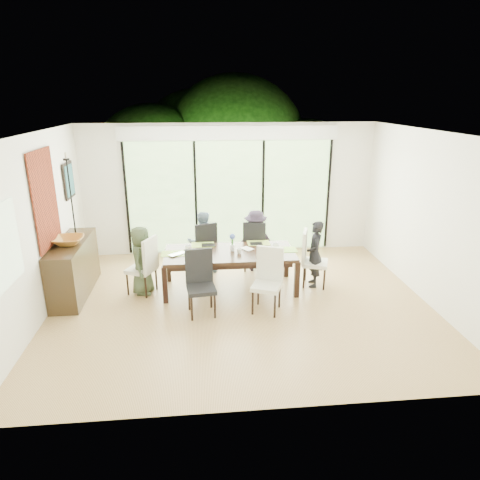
{
  "coord_description": "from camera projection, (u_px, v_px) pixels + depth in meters",
  "views": [
    {
      "loc": [
        -0.64,
        -6.22,
        3.19
      ],
      "look_at": [
        0.0,
        0.25,
        1.0
      ],
      "focal_mm": 32.0,
      "sensor_mm": 36.0,
      "label": 1
    }
  ],
  "objects": [
    {
      "name": "floor",
      "position": [
        242.0,
        303.0,
        6.94
      ],
      "size": [
        6.0,
        5.0,
        0.01
      ],
      "primitive_type": "cube",
      "color": "olive",
      "rests_on": "ground"
    },
    {
      "name": "ceiling",
      "position": [
        242.0,
        132.0,
        6.08
      ],
      "size": [
        6.0,
        5.0,
        0.01
      ],
      "primitive_type": "cube",
      "color": "white",
      "rests_on": "wall_back"
    },
    {
      "name": "wall_back",
      "position": [
        229.0,
        190.0,
        8.88
      ],
      "size": [
        6.0,
        0.02,
        2.7
      ],
      "primitive_type": "cube",
      "color": "white",
      "rests_on": "floor"
    },
    {
      "name": "wall_front",
      "position": [
        268.0,
        296.0,
        4.15
      ],
      "size": [
        6.0,
        0.02,
        2.7
      ],
      "primitive_type": "cube",
      "color": "silver",
      "rests_on": "floor"
    },
    {
      "name": "wall_left",
      "position": [
        37.0,
        229.0,
        6.23
      ],
      "size": [
        0.02,
        5.0,
        2.7
      ],
      "primitive_type": "cube",
      "color": "silver",
      "rests_on": "floor"
    },
    {
      "name": "wall_right",
      "position": [
        430.0,
        218.0,
        6.79
      ],
      "size": [
        0.02,
        5.0,
        2.7
      ],
      "primitive_type": "cube",
      "color": "silver",
      "rests_on": "floor"
    },
    {
      "name": "glass_doors",
      "position": [
        230.0,
        197.0,
        8.89
      ],
      "size": [
        4.2,
        0.02,
        2.3
      ],
      "primitive_type": "cube",
      "color": "#598C3F",
      "rests_on": "wall_back"
    },
    {
      "name": "blinds_header",
      "position": [
        229.0,
        133.0,
        8.46
      ],
      "size": [
        4.4,
        0.06,
        0.28
      ],
      "primitive_type": "cube",
      "color": "white",
      "rests_on": "wall_back"
    },
    {
      "name": "mullion_a",
      "position": [
        127.0,
        199.0,
        8.68
      ],
      "size": [
        0.05,
        0.04,
        2.3
      ],
      "primitive_type": "cube",
      "color": "black",
      "rests_on": "wall_back"
    },
    {
      "name": "mullion_b",
      "position": [
        196.0,
        198.0,
        8.81
      ],
      "size": [
        0.05,
        0.04,
        2.3
      ],
      "primitive_type": "cube",
      "color": "black",
      "rests_on": "wall_back"
    },
    {
      "name": "mullion_c",
      "position": [
        263.0,
        196.0,
        8.95
      ],
      "size": [
        0.05,
        0.04,
        2.3
      ],
      "primitive_type": "cube",
      "color": "black",
      "rests_on": "wall_back"
    },
    {
      "name": "mullion_d",
      "position": [
        328.0,
        195.0,
        9.08
      ],
      "size": [
        0.05,
        0.04,
        2.3
      ],
      "primitive_type": "cube",
      "color": "black",
      "rests_on": "wall_back"
    },
    {
      "name": "side_window",
      "position": [
        3.0,
        247.0,
        5.06
      ],
      "size": [
        0.02,
        0.9,
        1.0
      ],
      "primitive_type": "cube",
      "color": "#8CAD7F",
      "rests_on": "wall_left"
    },
    {
      "name": "deck",
      "position": [
        227.0,
        240.0,
        10.17
      ],
      "size": [
        6.0,
        1.8,
        0.1
      ],
      "primitive_type": "cube",
      "color": "brown",
      "rests_on": "ground"
    },
    {
      "name": "rail_top",
      "position": [
        225.0,
        207.0,
        10.73
      ],
      "size": [
        6.0,
        0.08,
        0.06
      ],
      "primitive_type": "cube",
      "color": "brown",
      "rests_on": "deck"
    },
    {
      "name": "foliage_left",
      "position": [
        153.0,
        166.0,
        11.22
      ],
      "size": [
        3.2,
        3.2,
        3.2
      ],
      "primitive_type": "sphere",
      "color": "#14380F",
      "rests_on": "ground"
    },
    {
      "name": "foliage_mid",
      "position": [
        235.0,
        149.0,
        11.88
      ],
      "size": [
        4.0,
        4.0,
        4.0
      ],
      "primitive_type": "sphere",
      "color": "#14380F",
      "rests_on": "ground"
    },
    {
      "name": "foliage_right",
      "position": [
        304.0,
        172.0,
        11.46
      ],
      "size": [
        2.8,
        2.8,
        2.8
      ],
      "primitive_type": "sphere",
      "color": "#14380F",
      "rests_on": "ground"
    },
    {
      "name": "foliage_far",
      "position": [
        199.0,
        153.0,
        12.5
      ],
      "size": [
        3.6,
        3.6,
        3.6
      ],
      "primitive_type": "sphere",
      "color": "#14380F",
      "rests_on": "ground"
    },
    {
      "name": "table_top",
      "position": [
        230.0,
        253.0,
        7.26
      ],
      "size": [
        2.19,
        1.0,
        0.05
      ],
      "primitive_type": "cube",
      "color": "black",
      "rests_on": "floor"
    },
    {
      "name": "table_apron",
      "position": [
        230.0,
        258.0,
        7.29
      ],
      "size": [
        2.01,
        0.82,
        0.09
      ],
      "primitive_type": "cube",
      "color": "black",
      "rests_on": "floor"
    },
    {
      "name": "table_leg_fl",
      "position": [
        165.0,
        285.0,
        6.87
      ],
      "size": [
        0.08,
        0.08,
        0.63
      ],
      "primitive_type": "cube",
      "color": "black",
      "rests_on": "floor"
    },
    {
      "name": "table_leg_fr",
      "position": [
        297.0,
        279.0,
        7.07
      ],
      "size": [
        0.08,
        0.08,
        0.63
      ],
      "primitive_type": "cube",
      "color": "black",
      "rests_on": "floor"
    },
    {
      "name": "table_leg_bl",
      "position": [
        168.0,
        265.0,
        7.68
      ],
      "size": [
        0.08,
        0.08,
        0.63
      ],
      "primitive_type": "cube",
      "color": "black",
      "rests_on": "floor"
    },
    {
      "name": "table_leg_br",
      "position": [
        286.0,
        261.0,
        7.88
      ],
      "size": [
        0.08,
        0.08,
        0.63
      ],
      "primitive_type": "cube",
      "color": "black",
      "rests_on": "floor"
    },
    {
      "name": "chair_left_end",
      "position": [
        141.0,
        265.0,
        7.17
      ],
      "size": [
        0.56,
        0.56,
        1.0
      ],
      "primitive_type": null,
      "rotation": [
        0.0,
        0.0,
        -2.0
      ],
      "color": "silver",
      "rests_on": "floor"
    },
    {
      "name": "chair_right_end",
      "position": [
        315.0,
        259.0,
        7.45
      ],
      "size": [
        0.53,
        0.53,
        1.0
      ],
      "primitive_type": null,
      "rotation": [
        0.0,
        0.0,
        1.25
      ],
      "color": "white",
      "rests_on": "floor"
    },
    {
      "name": "chair_far_left",
      "position": [
        203.0,
        246.0,
        8.07
      ],
      "size": [
        0.54,
        0.54,
        1.0
      ],
      "primitive_type": null,
      "rotation": [
        0.0,
        0.0,
        3.49
      ],
      "color": "black",
      "rests_on": "floor"
    },
    {
      "name": "chair_far_right",
      "position": [
        255.0,
        244.0,
        8.17
      ],
      "size": [
        0.5,
        0.5,
        1.0
      ],
      "primitive_type": null,
      "rotation": [
        0.0,
        0.0,
        2.92
      ],
      "color": "black",
      "rests_on": "floor"
    },
    {
      "name": "chair_near_left",
      "position": [
        201.0,
        284.0,
        6.45
      ],
      "size": [
        0.47,
        0.47,
        1.0
      ],
      "primitive_type": null,
      "rotation": [
        0.0,
        0.0,
        0.13
      ],
      "color": "black",
      "rests_on": "floor"
    },
    {
      "name": "chair_near_right",
      "position": [
        267.0,
        281.0,
        6.54
      ],
      "size": [
        0.55,
        0.55,
        1.0
      ],
      "primitive_type": null,
      "rotation": [
        0.0,
        0.0,
        -0.39
      ],
      "color": "silver",
      "rests_on": "floor"
    },
    {
      "name": "person_left_end",
      "position": [
        142.0,
        260.0,
        7.15
      ],
      "size": [
        0.44,
        0.6,
        1.18
      ],
      "primitive_type": "imported",
      "rotation": [
        0.0,
        0.0,
        1.38
      ],
      "color": "#3D4C32",
      "rests_on": "floor"
    },
    {
      "name": "person_right_end",
      "position": [
        315.0,
        254.0,
        7.42
      ],
      "size": [
        0.41,
        0.59,
        1.18
      ],
      "primitive_type": "imported",
      "rotation": [
        0.0,
        0.0,
        -1.7
      ],
      "color": "black",
      "rests_on": "floor"
    },
    {
      "name": "person_far_left",
      "position": [
        203.0,
        242.0,
        8.03
      ],
      "size": [
        0.58,
        0.4,
        1.18
      ],
      "primitive_type": "imported",
      "rotation": [
        0.0,
        0.0,
        3.24
      ],
      "color": "slate",
      "rests_on": "floor"
    },
    {
      "name": "person_far_right",
      "position": [
        255.0,
        240.0,
        8.12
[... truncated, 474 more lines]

